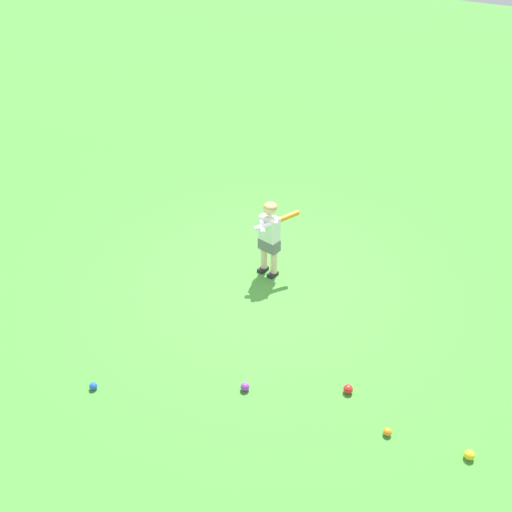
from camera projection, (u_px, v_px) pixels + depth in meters
name	position (u px, v px, depth m)	size (l,w,h in m)	color
ground_plane	(267.00, 285.00, 7.19)	(40.00, 40.00, 0.00)	#479338
child_batter	(270.00, 232.00, 7.03)	(0.42, 0.57, 1.08)	#232328
play_ball_by_bucket	(245.00, 387.00, 5.73)	(0.09, 0.09, 0.09)	purple
play_ball_midfield	(387.00, 432.00, 5.28)	(0.08, 0.08, 0.08)	orange
play_ball_behind_batter	(469.00, 455.00, 5.06)	(0.10, 0.10, 0.10)	yellow
play_ball_far_left	(93.00, 386.00, 5.74)	(0.08, 0.08, 0.08)	blue
play_ball_center_lawn	(348.00, 389.00, 5.70)	(0.10, 0.10, 0.10)	red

